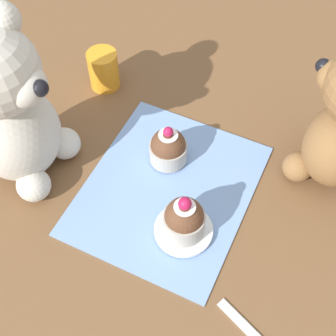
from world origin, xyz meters
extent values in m
plane|color=brown|center=(0.00, 0.00, 0.00)|extent=(4.00, 4.00, 0.00)
cube|color=#7A9ED1|center=(0.00, 0.00, 0.00)|extent=(0.28, 0.23, 0.01)
ellipsoid|color=beige|center=(-0.05, 0.21, 0.07)|extent=(0.13, 0.11, 0.14)
ellipsoid|color=beige|center=(-0.05, 0.16, 0.18)|extent=(0.06, 0.05, 0.04)
sphere|color=black|center=(-0.05, 0.14, 0.19)|extent=(0.02, 0.02, 0.02)
sphere|color=beige|center=(-0.01, 0.21, 0.24)|extent=(0.04, 0.04, 0.04)
sphere|color=beige|center=(-0.09, 0.17, 0.02)|extent=(0.05, 0.05, 0.05)
sphere|color=beige|center=(-0.01, 0.17, 0.02)|extent=(0.05, 0.05, 0.05)
ellipsoid|color=olive|center=(0.14, -0.16, 0.17)|extent=(0.06, 0.06, 0.04)
sphere|color=black|center=(0.15, -0.14, 0.18)|extent=(0.02, 0.02, 0.02)
sphere|color=olive|center=(0.18, -0.18, 0.02)|extent=(0.05, 0.05, 0.05)
sphere|color=olive|center=(0.11, -0.16, 0.02)|extent=(0.05, 0.05, 0.05)
cylinder|color=#B2ADA3|center=(0.05, 0.02, 0.02)|extent=(0.06, 0.06, 0.03)
sphere|color=brown|center=(0.05, 0.02, 0.04)|extent=(0.05, 0.05, 0.05)
cylinder|color=white|center=(0.05, 0.02, 0.06)|extent=(0.03, 0.03, 0.00)
sphere|color=#B71947|center=(0.05, 0.02, 0.07)|extent=(0.01, 0.01, 0.01)
cylinder|color=silver|center=(-0.05, -0.05, 0.01)|extent=(0.08, 0.08, 0.01)
cylinder|color=#B2ADA3|center=(-0.05, -0.05, 0.03)|extent=(0.06, 0.06, 0.04)
sphere|color=brown|center=(-0.05, -0.05, 0.05)|extent=(0.05, 0.05, 0.05)
cylinder|color=white|center=(-0.05, -0.05, 0.07)|extent=(0.03, 0.03, 0.00)
sphere|color=#B71947|center=(-0.05, -0.05, 0.08)|extent=(0.02, 0.02, 0.02)
cylinder|color=orange|center=(0.15, 0.19, 0.03)|extent=(0.05, 0.05, 0.07)
camera|label=1|loc=(-0.33, -0.16, 0.58)|focal=50.00mm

